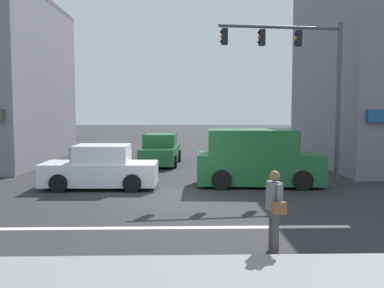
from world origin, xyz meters
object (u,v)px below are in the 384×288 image
(sedan_parked_curbside, at_px, (161,151))
(pedestrian_foreground_with_bag, at_px, (275,206))
(traffic_light_mast, at_px, (307,72))
(sedan_waiting_far, at_px, (100,169))
(van_crossing_center, at_px, (257,159))

(sedan_parked_curbside, distance_m, pedestrian_foreground_with_bag, 14.35)
(traffic_light_mast, height_order, pedestrian_foreground_with_bag, traffic_light_mast)
(pedestrian_foreground_with_bag, bearing_deg, sedan_waiting_far, 123.00)
(van_crossing_center, height_order, pedestrian_foreground_with_bag, van_crossing_center)
(sedan_waiting_far, bearing_deg, pedestrian_foreground_with_bag, -57.00)
(sedan_waiting_far, xyz_separation_m, pedestrian_foreground_with_bag, (4.79, -7.37, 0.24))
(van_crossing_center, distance_m, sedan_parked_curbside, 7.43)
(pedestrian_foreground_with_bag, bearing_deg, sedan_parked_curbside, 101.66)
(traffic_light_mast, bearing_deg, pedestrian_foreground_with_bag, -109.54)
(van_crossing_center, bearing_deg, pedestrian_foreground_with_bag, -97.13)
(sedan_waiting_far, bearing_deg, sedan_parked_curbside, 74.24)
(sedan_parked_curbside, bearing_deg, van_crossing_center, -58.60)
(sedan_waiting_far, xyz_separation_m, sedan_parked_curbside, (1.89, 6.68, 0.00))
(sedan_parked_curbside, xyz_separation_m, pedestrian_foreground_with_bag, (2.90, -14.05, 0.24))
(van_crossing_center, relative_size, sedan_parked_curbside, 1.12)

